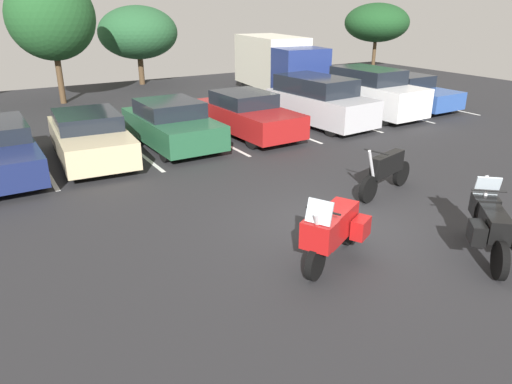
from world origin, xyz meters
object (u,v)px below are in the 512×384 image
Objects in this scene: motorcycle_third at (491,225)px; car_champagne at (90,137)px; motorcycle_touring at (332,229)px; car_blue at (407,92)px; car_red at (247,114)px; box_truck at (278,64)px; car_white at (371,92)px; car_green at (172,124)px; car_silver at (319,101)px; motorcycle_second at (386,171)px.

car_champagne is at bearing 116.42° from motorcycle_third.
motorcycle_touring reaches higher than car_blue.
car_blue is at bearing 3.25° from car_red.
box_truck is (8.59, 14.75, 0.83)m from motorcycle_touring.
motorcycle_third is 10.86m from car_champagne.
motorcycle_third is 0.36× the size of car_blue.
motorcycle_touring is 0.41× the size of car_red.
car_white reaches higher than car_champagne.
car_red is 1.01× the size of car_white.
car_green is 5.90m from car_silver.
box_truck is at bearing 48.96° from car_red.
car_red reaches higher than motorcycle_third.
motorcycle_second is 0.47× the size of car_blue.
car_red reaches higher than car_champagne.
motorcycle_touring is 0.30× the size of box_truck.
car_blue reaches higher than motorcycle_third.
motorcycle_second is 6.65m from car_red.
box_truck reaches higher than car_blue.
motorcycle_second is at bearing -49.85° from car_champagne.
car_silver is at bearing -175.86° from car_white.
car_green is at bearing 87.11° from motorcycle_touring.
car_red is (2.80, -0.04, 0.01)m from car_green.
car_white is (9.14, 8.67, 0.27)m from motorcycle_touring.
car_white is at bearing 0.22° from car_green.
motorcycle_third reaches higher than motorcycle_second.
car_red is 8.20m from box_truck.
motorcycle_second is 7.21m from car_silver.
motorcycle_third is 10.16m from car_green.
motorcycle_touring is 0.45× the size of car_green.
motorcycle_second is at bearing -112.54° from box_truck.
box_truck reaches higher than car_champagne.
car_silver is (3.09, -0.13, 0.17)m from car_red.
car_green is 0.93× the size of car_red.
car_white reaches higher than car_silver.
car_blue is at bearing 40.15° from motorcycle_second.
car_red is at bearing 1.62° from car_champagne.
car_champagne is 0.99× the size of car_blue.
car_green is 0.94× the size of car_blue.
car_green is at bearing 113.02° from motorcycle_second.
car_silver is at bearing -109.83° from box_truck.
motorcycle_second is at bearing -66.98° from car_green.
car_green is at bearing -143.16° from box_truck.
motorcycle_third is 0.36× the size of car_silver.
car_white is (5.86, 6.73, 0.35)m from motorcycle_second.
car_white is 2.64m from car_blue.
car_silver is (3.70, 9.75, 0.26)m from motorcycle_third.
motorcycle_second is at bearing -139.85° from car_blue.
car_green is at bearing -177.76° from car_blue.
car_white is 0.73× the size of box_truck.
box_truck reaches higher than motorcycle_second.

